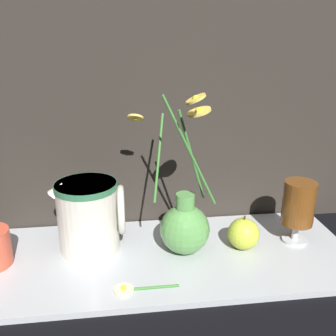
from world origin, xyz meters
The scene contains 7 objects.
ground_plane centered at (0.00, 0.00, 0.00)m, with size 6.00×6.00×0.00m, color black.
shelf centered at (0.00, 0.00, 0.01)m, with size 0.81×0.31×0.01m.
vase_with_flowers centered at (0.05, 0.01, 0.07)m, with size 0.17×0.18×0.35m.
ceramic_pitcher centered at (-0.14, 0.05, 0.09)m, with size 0.15×0.13×0.16m.
tea_glass centered at (0.30, 0.02, 0.10)m, with size 0.07×0.07×0.14m.
orange_fruit centered at (0.18, 0.01, 0.05)m, with size 0.07×0.07×0.08m.
loose_daisy centered at (-0.06, -0.11, 0.02)m, with size 0.12×0.04×0.01m.
Camera 1 is at (-0.07, -0.67, 0.44)m, focal length 40.00 mm.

